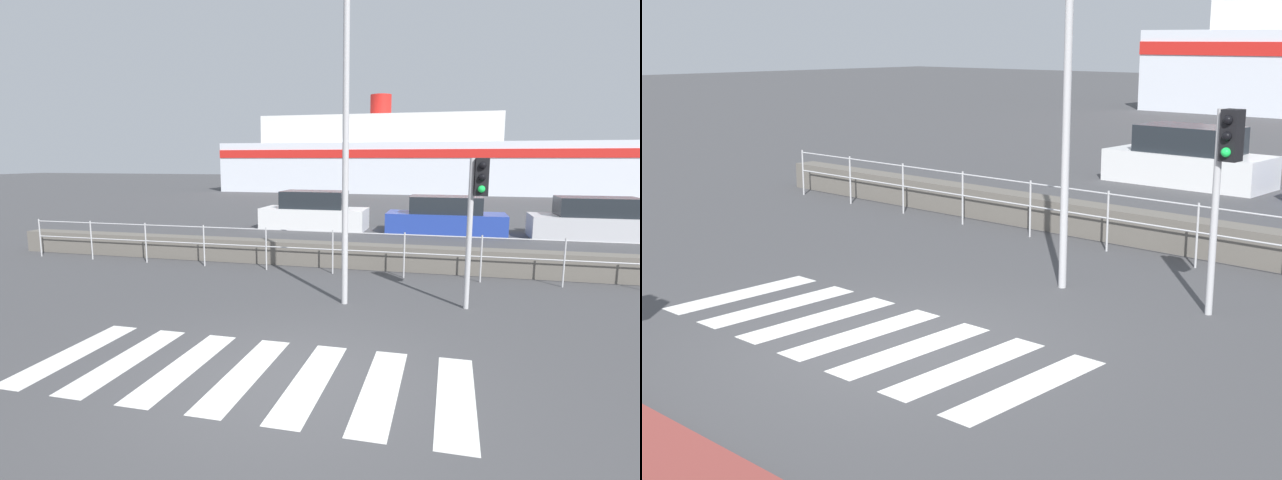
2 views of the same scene
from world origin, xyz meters
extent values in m
plane|color=#424244|center=(0.00, 0.00, 0.00)|extent=(160.00, 160.00, 0.00)
cube|color=silver|center=(-3.35, 0.00, 0.00)|extent=(0.45, 2.40, 0.01)
cube|color=silver|center=(-2.45, 0.00, 0.00)|extent=(0.45, 2.40, 0.01)
cube|color=silver|center=(-1.55, 0.00, 0.00)|extent=(0.45, 2.40, 0.01)
cube|color=silver|center=(-0.65, 0.00, 0.00)|extent=(0.45, 2.40, 0.01)
cube|color=silver|center=(0.25, 0.00, 0.00)|extent=(0.45, 2.40, 0.01)
cube|color=silver|center=(1.15, 0.00, 0.00)|extent=(0.45, 2.40, 0.01)
cube|color=silver|center=(2.05, 0.00, 0.00)|extent=(0.45, 2.40, 0.01)
cube|color=#605B54|center=(0.00, 6.86, 0.31)|extent=(21.36, 0.55, 0.62)
cylinder|color=#B2B2B5|center=(0.00, 5.98, 1.04)|extent=(19.23, 0.03, 0.03)
cylinder|color=#B2B2B5|center=(0.00, 5.98, 0.60)|extent=(19.23, 0.03, 0.03)
cylinder|color=#B2B2B5|center=(-9.61, 5.98, 0.55)|extent=(0.04, 0.04, 1.10)
cylinder|color=#B2B2B5|center=(-7.86, 5.98, 0.55)|extent=(0.04, 0.04, 1.10)
cylinder|color=#B2B2B5|center=(-6.12, 5.98, 0.55)|extent=(0.04, 0.04, 1.10)
cylinder|color=#B2B2B5|center=(-4.37, 5.98, 0.55)|extent=(0.04, 0.04, 1.10)
cylinder|color=#B2B2B5|center=(-2.62, 5.98, 0.55)|extent=(0.04, 0.04, 1.10)
cylinder|color=#B2B2B5|center=(-0.87, 5.98, 0.55)|extent=(0.04, 0.04, 1.10)
cylinder|color=#B2B2B5|center=(0.87, 5.98, 0.55)|extent=(0.04, 0.04, 1.10)
cylinder|color=#B2B2B5|center=(2.25, 3.77, 1.41)|extent=(0.10, 0.10, 2.83)
cube|color=black|center=(2.42, 3.77, 2.49)|extent=(0.24, 0.24, 0.68)
sphere|color=black|center=(2.42, 3.63, 2.70)|extent=(0.13, 0.13, 0.13)
sphere|color=black|center=(2.42, 3.63, 2.49)|extent=(0.13, 0.13, 0.13)
sphere|color=#19D84C|center=(2.42, 3.63, 2.28)|extent=(0.13, 0.13, 0.13)
cylinder|color=#B2B2B5|center=(-0.05, 3.52, 3.26)|extent=(0.12, 0.12, 6.52)
cube|color=silver|center=(-3.47, 13.71, 0.42)|extent=(4.25, 1.71, 0.84)
cube|color=#1E2328|center=(-3.47, 13.71, 1.19)|extent=(2.55, 1.50, 0.69)
camera|label=1|loc=(1.89, -5.79, 2.81)|focal=28.00mm
camera|label=2|loc=(7.68, -7.23, 3.73)|focal=50.00mm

